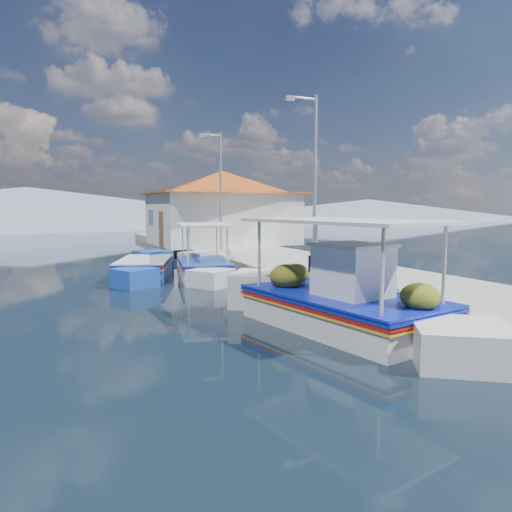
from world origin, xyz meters
name	(u,v)px	position (x,y,z in m)	size (l,w,h in m)	color
ground	(208,311)	(0.00, 0.00, 0.00)	(160.00, 160.00, 0.00)	black
quay	(290,265)	(5.90, 6.00, 0.25)	(5.00, 44.00, 0.50)	#A5A39A
bollards	(254,260)	(3.80, 5.25, 0.65)	(0.20, 17.20, 0.30)	#A5A8AD
main_caique	(340,305)	(2.22, -2.94, 0.54)	(3.33, 8.33, 2.78)	silver
caique_green_canopy	(203,268)	(1.82, 5.76, 0.35)	(2.73, 6.09, 2.33)	silver
caique_blue_hull	(144,270)	(-0.32, 6.65, 0.30)	(3.25, 5.81, 1.11)	#1B44A7
harbor_building	(222,206)	(6.20, 15.00, 2.78)	(10.49, 10.49, 4.40)	white
lamp_post_near	(313,175)	(4.51, 2.00, 3.85)	(1.21, 0.14, 6.00)	#A5A8AD
lamp_post_far	(219,185)	(4.51, 11.00, 3.85)	(1.21, 0.14, 6.00)	#A5A8AD
mountain_ridge	(119,211)	(6.54, 56.00, 2.04)	(171.40, 96.00, 5.50)	gray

